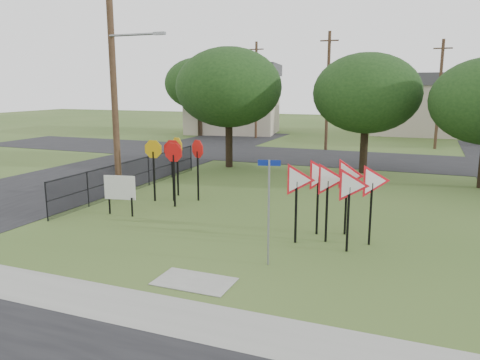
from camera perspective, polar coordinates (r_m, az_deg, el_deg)
name	(u,v)px	position (r m, az deg, el deg)	size (l,w,h in m)	color
ground	(231,252)	(14.37, -1.16, -8.74)	(140.00, 140.00, 0.00)	#35501E
sidewalk	(157,312)	(10.94, -10.07, -15.61)	(30.00, 1.60, 0.02)	gray
planting_strip	(125,339)	(10.07, -13.85, -18.33)	(30.00, 0.80, 0.02)	#35501E
street_left	(110,171)	(28.72, -15.62, 1.07)	(8.00, 50.00, 0.02)	black
street_far	(342,158)	(33.21, 12.38, 2.58)	(60.00, 8.00, 0.02)	black
curb_pad	(194,282)	(12.35, -5.59, -12.22)	(2.00, 1.20, 0.02)	gray
street_name_sign	(269,206)	(12.89, 3.52, -3.14)	(0.60, 0.17, 2.99)	gray
stop_sign_cluster	(175,156)	(20.36, -7.93, 2.92)	(2.53, 2.10, 2.70)	black
yield_sign_cluster	(335,183)	(15.09, 11.50, -0.36)	(3.31, 1.91, 2.64)	black
info_board	(120,189)	(18.63, -14.44, -1.07)	(1.24, 0.30, 1.57)	black
utility_pole_main	(115,80)	(21.03, -15.04, 11.74)	(3.55, 0.33, 10.00)	#4B3423
far_pole_a	(328,91)	(37.14, 10.64, 10.66)	(1.40, 0.24, 9.00)	#4B3423
far_pole_b	(439,94)	(40.43, 23.12, 9.65)	(1.40, 0.24, 8.50)	#4B3423
far_pole_c	(256,90)	(45.09, 1.98, 10.94)	(1.40, 0.24, 9.00)	#4B3423
fence_run	(136,174)	(23.05, -12.61, 0.71)	(0.05, 11.55, 1.50)	black
house_left	(233,98)	(50.28, -0.82, 9.91)	(10.58, 8.88, 7.20)	#B4A791
house_mid	(415,104)	(52.47, 20.59, 8.71)	(8.40, 8.40, 6.20)	#B4A791
tree_near_left	(229,88)	(28.72, -1.38, 11.21)	(6.40, 6.40, 7.27)	black
tree_near_mid	(367,93)	(27.62, 15.19, 10.16)	(6.00, 6.00, 6.80)	black
tree_far_left	(199,84)	(47.45, -4.99, 11.62)	(6.80, 6.80, 7.73)	black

